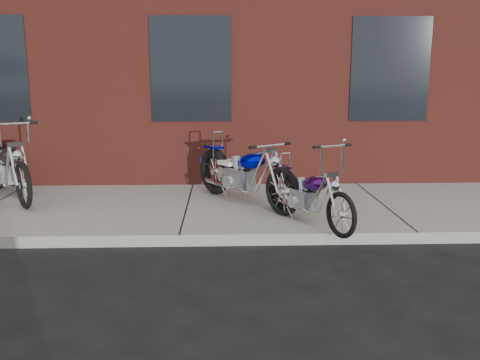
{
  "coord_description": "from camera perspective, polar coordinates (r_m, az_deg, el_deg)",
  "views": [
    {
      "loc": [
        0.55,
        -6.04,
        2.07
      ],
      "look_at": [
        0.78,
        0.8,
        0.68
      ],
      "focal_mm": 38.0,
      "sensor_mm": 36.0,
      "label": 1
    }
  ],
  "objects": [
    {
      "name": "chopper_purple",
      "position": [
        6.82,
        7.53,
        -1.83
      ],
      "size": [
        0.9,
        1.85,
        1.12
      ],
      "rotation": [
        0.0,
        0.0,
        -1.15
      ],
      "color": "black",
      "rests_on": "sidewalk"
    },
    {
      "name": "building_brick",
      "position": [
        14.18,
        -4.39,
        19.29
      ],
      "size": [
        22.0,
        10.0,
        8.0
      ],
      "primitive_type": "cube",
      "color": "maroon",
      "rests_on": "ground"
    },
    {
      "name": "sidewalk",
      "position": [
        7.82,
        -5.92,
        -3.35
      ],
      "size": [
        22.0,
        3.0,
        0.15
      ],
      "primitive_type": "cube",
      "color": "gray",
      "rests_on": "ground"
    },
    {
      "name": "chopper_blue",
      "position": [
        7.79,
        0.38,
        0.5
      ],
      "size": [
        1.48,
        2.04,
        1.05
      ],
      "rotation": [
        0.0,
        0.0,
        -0.96
      ],
      "color": "black",
      "rests_on": "sidewalk"
    },
    {
      "name": "chopper_third",
      "position": [
        9.01,
        -24.64,
        1.04
      ],
      "size": [
        1.53,
        2.1,
        1.26
      ],
      "rotation": [
        0.0,
        0.0,
        -0.96
      ],
      "color": "black",
      "rests_on": "sidewalk"
    },
    {
      "name": "ground",
      "position": [
        6.41,
        -6.81,
        -7.44
      ],
      "size": [
        120.0,
        120.0,
        0.0
      ],
      "primitive_type": "plane",
      "color": "black",
      "rests_on": "ground"
    }
  ]
}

